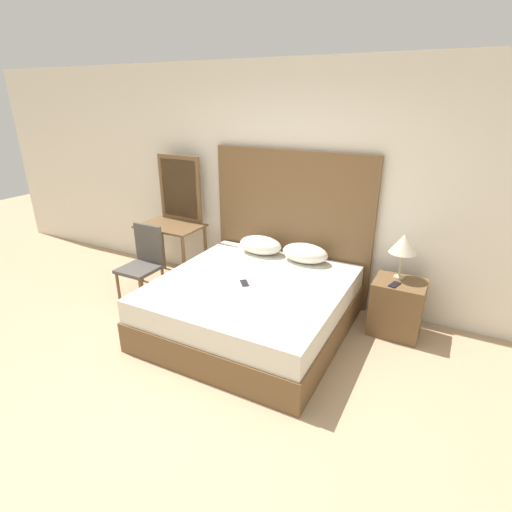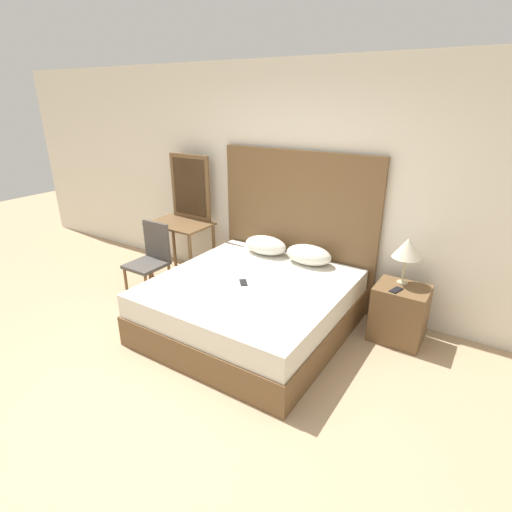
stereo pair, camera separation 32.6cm
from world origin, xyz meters
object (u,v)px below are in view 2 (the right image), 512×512
(bed, at_px, (251,306))
(table_lamp, at_px, (407,249))
(phone_on_nightstand, at_px, (396,290))
(phone_on_bed, at_px, (243,283))
(nightstand, at_px, (399,313))
(chair, at_px, (151,256))
(vanity_desk, at_px, (180,233))

(bed, relative_size, table_lamp, 4.01)
(table_lamp, relative_size, phone_on_nightstand, 2.92)
(phone_on_bed, bearing_deg, bed, 54.86)
(nightstand, distance_m, chair, 2.91)
(nightstand, xyz_separation_m, phone_on_nightstand, (-0.04, -0.10, 0.30))
(nightstand, height_order, vanity_desk, vanity_desk)
(vanity_desk, bearing_deg, phone_on_nightstand, -0.90)
(bed, height_order, phone_on_nightstand, phone_on_nightstand)
(bed, distance_m, nightstand, 1.50)
(phone_on_bed, xyz_separation_m, chair, (-1.45, 0.12, -0.07))
(nightstand, xyz_separation_m, chair, (-2.84, -0.61, 0.21))
(table_lamp, height_order, phone_on_nightstand, table_lamp)
(phone_on_bed, height_order, table_lamp, table_lamp)
(vanity_desk, bearing_deg, chair, -88.56)
(phone_on_bed, height_order, chair, chair)
(phone_on_bed, relative_size, phone_on_nightstand, 0.97)
(table_lamp, xyz_separation_m, chair, (-2.81, -0.69, -0.45))
(phone_on_bed, xyz_separation_m, vanity_desk, (-1.46, 0.66, 0.07))
(phone_on_bed, relative_size, nightstand, 0.27)
(nightstand, relative_size, phone_on_nightstand, 3.56)
(bed, height_order, phone_on_bed, phone_on_bed)
(bed, xyz_separation_m, chair, (-1.50, 0.05, 0.22))
(bed, relative_size, chair, 2.12)
(chair, bearing_deg, vanity_desk, 91.44)
(phone_on_nightstand, xyz_separation_m, chair, (-2.80, -0.50, -0.09))
(phone_on_bed, relative_size, table_lamp, 0.33)
(table_lamp, relative_size, vanity_desk, 0.58)
(bed, xyz_separation_m, phone_on_nightstand, (1.31, 0.55, 0.31))
(bed, bearing_deg, chair, 178.11)
(phone_on_nightstand, bearing_deg, table_lamp, 87.35)
(nightstand, distance_m, table_lamp, 0.67)
(phone_on_bed, bearing_deg, phone_on_nightstand, 24.57)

